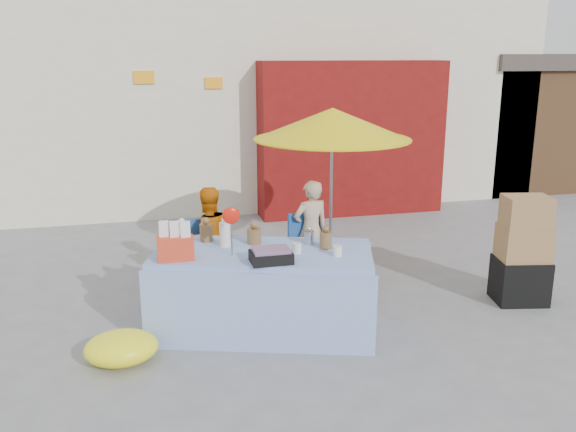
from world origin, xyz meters
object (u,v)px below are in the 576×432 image
object	(u,v)px
umbrella	(332,124)
chair_right	(313,263)
vendor_orange	(208,239)
vendor_beige	(311,231)
chair_left	(210,272)
box_stack	(522,254)
market_table	(262,289)

from	to	relation	value
umbrella	chair_right	bearing A→B (deg)	-136.81
vendor_orange	vendor_beige	bearing A→B (deg)	168.95
chair_left	vendor_beige	distance (m)	1.31
umbrella	vendor_beige	bearing A→B (deg)	-153.43
chair_right	box_stack	world-z (taller)	box_stack
chair_left	vendor_beige	size ratio (longest dim) A/B	0.68
chair_right	box_stack	distance (m)	2.38
market_table	box_stack	distance (m)	2.95
chair_left	box_stack	bearing A→B (deg)	-29.28
market_table	vendor_beige	distance (m)	1.52
chair_left	box_stack	xyz separation A→B (m)	(3.34, -1.10, 0.31)
market_table	vendor_beige	xyz separation A→B (m)	(0.86, 1.24, 0.20)
market_table	umbrella	bearing A→B (deg)	68.00
vendor_beige	umbrella	distance (m)	1.31
vendor_orange	umbrella	distance (m)	2.01
umbrella	box_stack	xyz separation A→B (m)	(1.79, -1.39, -1.33)
market_table	box_stack	xyz separation A→B (m)	(2.95, 0.01, 0.13)
chair_left	chair_right	size ratio (longest dim) A/B	1.00
chair_left	umbrella	world-z (taller)	umbrella
chair_left	market_table	bearing A→B (deg)	-81.49
chair_right	umbrella	size ratio (longest dim) A/B	0.41
vendor_orange	umbrella	size ratio (longest dim) A/B	0.59
market_table	vendor_orange	xyz separation A→B (m)	(-0.39, 1.24, 0.19)
chair_right	vendor_orange	distance (m)	1.31
chair_left	umbrella	size ratio (longest dim) A/B	0.41
chair_right	vendor_beige	distance (m)	0.40
vendor_beige	box_stack	distance (m)	2.43
chair_right	box_stack	xyz separation A→B (m)	(2.09, -1.10, 0.31)
market_table	chair_left	size ratio (longest dim) A/B	2.81
vendor_beige	chair_left	bearing A→B (deg)	-4.92
chair_left	vendor_orange	size ratio (longest dim) A/B	0.69
vendor_beige	umbrella	bearing A→B (deg)	-164.48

